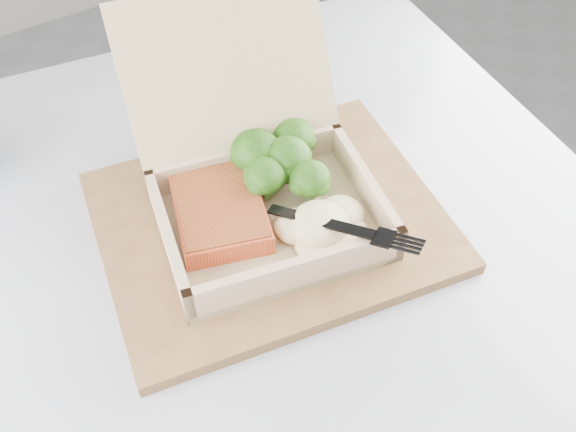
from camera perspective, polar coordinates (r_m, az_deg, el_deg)
cafe_table at (r=0.86m, az=-3.30°, el=-11.96°), size 1.01×1.01×0.76m
serving_tray at (r=0.72m, az=-1.60°, el=-0.47°), size 0.42×0.36×0.02m
takeout_container at (r=0.70m, az=-2.88°, el=4.30°), size 0.29×0.32×0.19m
salmon_fillet at (r=0.69m, az=-6.09°, el=0.36°), size 0.13×0.15×0.03m
broccoli_pile at (r=0.72m, az=-0.02°, el=4.56°), size 0.13×0.13×0.05m
mashed_potatoes at (r=0.67m, az=2.85°, el=-0.76°), size 0.10×0.09×0.04m
plastic_fork at (r=0.66m, az=1.18°, el=0.17°), size 0.10×0.16×0.02m
receipt at (r=0.87m, az=-6.61°, el=8.79°), size 0.13×0.17×0.00m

